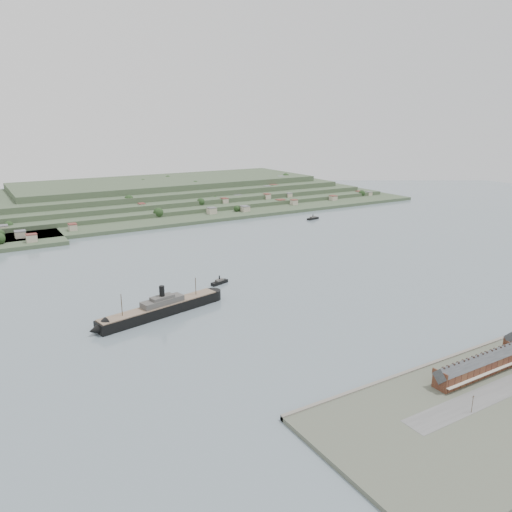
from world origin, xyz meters
TOP-DOWN VIEW (x-y plane):
  - ground at (0.00, 0.00)m, footprint 1400.00×1400.00m
  - terrace_row at (-10.00, -168.02)m, footprint 55.60×9.80m
  - far_peninsula at (27.91, 393.10)m, footprint 760.00×309.00m
  - steamship at (-114.43, -14.46)m, footprint 94.62×30.54m
  - tugboat at (-52.15, 22.13)m, footprint 15.21×8.25m
  - ferry_east at (158.95, 184.84)m, footprint 17.91×8.46m

SIDE VIEW (x-z plane):
  - ground at x=0.00m, z-range 0.00..0.00m
  - ferry_east at x=158.95m, z-range -1.68..4.80m
  - tugboat at x=-52.15m, z-range -1.70..4.93m
  - steamship at x=-114.43m, z-range -7.24..15.71m
  - terrace_row at x=-10.00m, z-range 1.30..12.38m
  - far_peninsula at x=27.91m, z-range -3.12..26.88m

